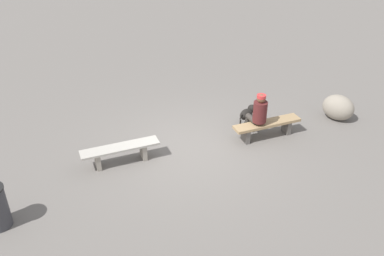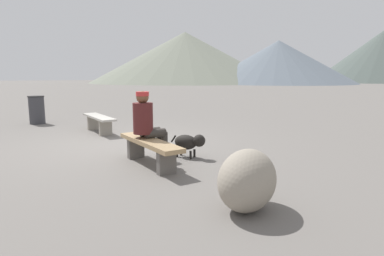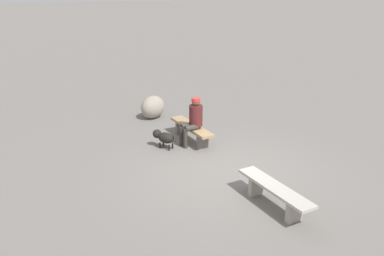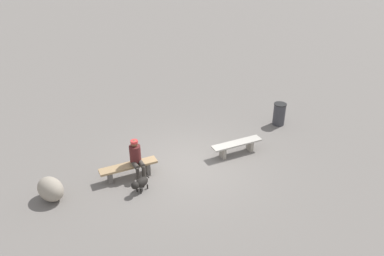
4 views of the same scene
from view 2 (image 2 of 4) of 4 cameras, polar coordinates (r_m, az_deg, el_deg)
The scene contains 9 objects.
ground at distance 7.61m, azimuth -12.14°, elevation -2.94°, with size 210.00×210.00×0.06m, color slate.
bench_left at distance 9.24m, azimuth -15.91°, elevation 1.28°, with size 1.85×0.52×0.45m.
bench_right at distance 5.67m, azimuth -7.40°, elevation -3.22°, with size 1.84×0.50×0.45m.
seated_person at distance 5.85m, azimuth -7.90°, elevation 1.22°, with size 0.40×0.62×1.27m.
dog at distance 6.16m, azimuth -0.54°, elevation -2.46°, with size 0.63×0.52×0.46m.
trash_bin at distance 11.58m, azimuth -25.42°, elevation 2.87°, with size 0.50×0.50×0.89m.
boulder at distance 3.83m, azimuth 9.59°, elevation -8.96°, with size 0.63×0.88×0.71m, color gray.
distant_peak_0 at distance 65.17m, azimuth 14.75°, elevation 11.04°, with size 28.54×28.54×8.04m, color slate.
distant_peak_2 at distance 69.65m, azimuth -1.21°, elevation 12.16°, with size 39.28×39.28×10.37m, color gray.
Camera 2 is at (7.17, -2.02, 1.54)m, focal length 30.62 mm.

